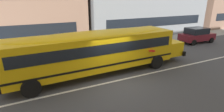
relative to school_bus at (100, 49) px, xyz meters
name	(u,v)px	position (x,y,z in m)	size (l,w,h in m)	color
ground_plane	(115,81)	(0.29, -1.60, -1.63)	(400.00, 400.00, 0.00)	#424244
sidewalk_far	(81,50)	(0.29, 5.66, -1.63)	(120.00, 3.00, 0.01)	gray
lane_centreline	(115,81)	(0.29, -1.60, -1.63)	(110.00, 0.16, 0.01)	silver
school_bus	(100,49)	(0.00, 0.00, 0.00)	(12.36, 2.94, 2.75)	yellow
parked_car_maroon_end_of_row	(197,35)	(12.64, 2.92, -0.79)	(3.97, 2.01, 1.64)	maroon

